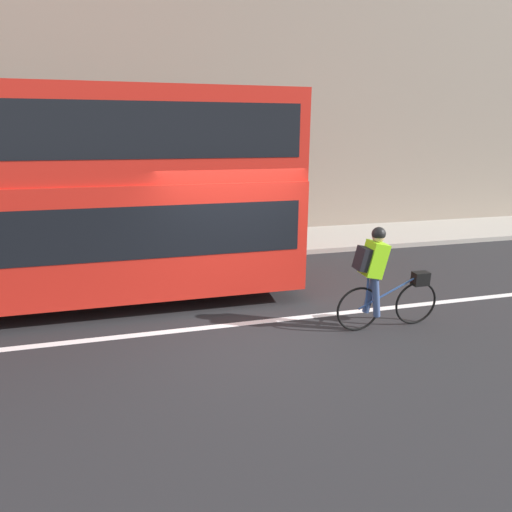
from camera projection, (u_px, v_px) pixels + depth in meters
name	position (u px, v px, depth m)	size (l,w,h in m)	color
ground_plane	(243.00, 327.00, 6.60)	(80.00, 80.00, 0.00)	#232326
road_center_line	(241.00, 324.00, 6.69)	(50.00, 0.14, 0.01)	silver
sidewalk_curb	(207.00, 246.00, 11.19)	(60.00, 2.57, 0.13)	#A8A399
building_facade	(195.00, 82.00, 11.25)	(60.00, 0.30, 8.93)	gray
bus	(40.00, 190.00, 7.04)	(9.10, 2.60, 3.78)	black
cyclist_on_bike	(381.00, 276.00, 6.28)	(1.79, 0.32, 1.70)	black
street_sign_post	(30.00, 202.00, 9.70)	(0.36, 0.09, 2.39)	#59595B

